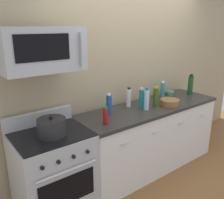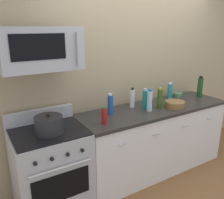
{
  "view_description": "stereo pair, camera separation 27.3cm",
  "coord_description": "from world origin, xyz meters",
  "px_view_note": "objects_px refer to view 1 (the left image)",
  "views": [
    {
      "loc": [
        -2.28,
        -2.13,
        1.96
      ],
      "look_at": [
        -0.7,
        -0.05,
        1.15
      ],
      "focal_mm": 38.67,
      "sensor_mm": 36.0,
      "label": 1
    },
    {
      "loc": [
        -2.06,
        -2.28,
        1.96
      ],
      "look_at": [
        -0.7,
        -0.05,
        1.15
      ],
      "focal_mm": 38.67,
      "sensor_mm": 36.0,
      "label": 2
    }
  ],
  "objects_px": {
    "microwave": "(41,49)",
    "bottle_dish_soap": "(163,89)",
    "bottle_soda_blue": "(109,104)",
    "bottle_hot_sauce_red": "(106,116)",
    "bottle_water_clear": "(147,100)",
    "bottle_sparkling_teal": "(142,98)",
    "bottle_wine_green": "(190,85)",
    "bowl_wooden_salad": "(170,102)",
    "bottle_vinegar_white": "(129,98)",
    "range_oven": "(53,173)",
    "stockpot": "(52,127)",
    "bowl_green_glaze": "(170,93)",
    "bottle_olive_oil": "(156,97)"
  },
  "relations": [
    {
      "from": "microwave",
      "to": "bottle_dish_soap",
      "type": "xyz_separation_m",
      "value": [
        1.89,
        0.16,
        -0.72
      ]
    },
    {
      "from": "bottle_soda_blue",
      "to": "bottle_hot_sauce_red",
      "type": "xyz_separation_m",
      "value": [
        -0.21,
        -0.22,
        -0.03
      ]
    },
    {
      "from": "microwave",
      "to": "bottle_water_clear",
      "type": "height_order",
      "value": "microwave"
    },
    {
      "from": "microwave",
      "to": "bottle_water_clear",
      "type": "xyz_separation_m",
      "value": [
        1.28,
        -0.11,
        -0.7
      ]
    },
    {
      "from": "bottle_sparkling_teal",
      "to": "bottle_wine_green",
      "type": "distance_m",
      "value": 1.05
    },
    {
      "from": "bottle_dish_soap",
      "to": "bottle_sparkling_teal",
      "type": "height_order",
      "value": "bottle_sparkling_teal"
    },
    {
      "from": "microwave",
      "to": "bowl_wooden_salad",
      "type": "distance_m",
      "value": 1.85
    },
    {
      "from": "bowl_wooden_salad",
      "to": "bottle_vinegar_white",
      "type": "bearing_deg",
      "value": 148.39
    },
    {
      "from": "range_oven",
      "to": "bottle_hot_sauce_red",
      "type": "relative_size",
      "value": 5.46
    },
    {
      "from": "bottle_water_clear",
      "to": "bottle_soda_blue",
      "type": "xyz_separation_m",
      "value": [
        -0.48,
        0.16,
        -0.01
      ]
    },
    {
      "from": "bowl_wooden_salad",
      "to": "bottle_hot_sauce_red",
      "type": "bearing_deg",
      "value": 179.95
    },
    {
      "from": "bottle_water_clear",
      "to": "bottle_wine_green",
      "type": "distance_m",
      "value": 1.06
    },
    {
      "from": "bottle_dish_soap",
      "to": "bottle_sparkling_teal",
      "type": "xyz_separation_m",
      "value": [
        -0.61,
        -0.17,
        0.01
      ]
    },
    {
      "from": "bottle_vinegar_white",
      "to": "stockpot",
      "type": "bearing_deg",
      "value": -169.71
    },
    {
      "from": "bottle_wine_green",
      "to": "bowl_green_glaze",
      "type": "distance_m",
      "value": 0.35
    },
    {
      "from": "bottle_dish_soap",
      "to": "stockpot",
      "type": "xyz_separation_m",
      "value": [
        -1.89,
        -0.25,
        -0.02
      ]
    },
    {
      "from": "bottle_water_clear",
      "to": "bottle_soda_blue",
      "type": "distance_m",
      "value": 0.5
    },
    {
      "from": "bowl_wooden_salad",
      "to": "bottle_soda_blue",
      "type": "bearing_deg",
      "value": 165.29
    },
    {
      "from": "bottle_hot_sauce_red",
      "to": "bottle_dish_soap",
      "type": "bearing_deg",
      "value": 14.39
    },
    {
      "from": "bottle_dish_soap",
      "to": "bottle_vinegar_white",
      "type": "distance_m",
      "value": 0.71
    },
    {
      "from": "microwave",
      "to": "bowl_wooden_salad",
      "type": "bearing_deg",
      "value": -6.15
    },
    {
      "from": "bottle_sparkling_teal",
      "to": "microwave",
      "type": "bearing_deg",
      "value": 179.23
    },
    {
      "from": "microwave",
      "to": "stockpot",
      "type": "relative_size",
      "value": 2.67
    },
    {
      "from": "microwave",
      "to": "bowl_green_glaze",
      "type": "xyz_separation_m",
      "value": [
        2.04,
        0.14,
        -0.8
      ]
    },
    {
      "from": "range_oven",
      "to": "stockpot",
      "type": "height_order",
      "value": "stockpot"
    },
    {
      "from": "bottle_dish_soap",
      "to": "bowl_green_glaze",
      "type": "distance_m",
      "value": 0.17
    },
    {
      "from": "bottle_soda_blue",
      "to": "bottle_vinegar_white",
      "type": "bearing_deg",
      "value": 10.55
    },
    {
      "from": "range_oven",
      "to": "bottle_sparkling_teal",
      "type": "height_order",
      "value": "bottle_sparkling_teal"
    },
    {
      "from": "range_oven",
      "to": "bottle_dish_soap",
      "type": "bearing_deg",
      "value": 6.06
    },
    {
      "from": "bottle_vinegar_white",
      "to": "bowl_green_glaze",
      "type": "relative_size",
      "value": 2.08
    },
    {
      "from": "bottle_soda_blue",
      "to": "bottle_hot_sauce_red",
      "type": "relative_size",
      "value": 1.33
    },
    {
      "from": "bottle_sparkling_teal",
      "to": "bowl_green_glaze",
      "type": "height_order",
      "value": "bottle_sparkling_teal"
    },
    {
      "from": "bottle_water_clear",
      "to": "bottle_vinegar_white",
      "type": "bearing_deg",
      "value": 114.12
    },
    {
      "from": "bottle_olive_oil",
      "to": "bowl_green_glaze",
      "type": "relative_size",
      "value": 2.17
    },
    {
      "from": "bottle_dish_soap",
      "to": "bottle_wine_green",
      "type": "distance_m",
      "value": 0.48
    },
    {
      "from": "range_oven",
      "to": "bottle_wine_green",
      "type": "xyz_separation_m",
      "value": [
        2.34,
        0.03,
        0.6
      ]
    },
    {
      "from": "bottle_soda_blue",
      "to": "bowl_green_glaze",
      "type": "height_order",
      "value": "bottle_soda_blue"
    },
    {
      "from": "bottle_soda_blue",
      "to": "bowl_green_glaze",
      "type": "xyz_separation_m",
      "value": [
        1.24,
        0.09,
        -0.09
      ]
    },
    {
      "from": "range_oven",
      "to": "bottle_olive_oil",
      "type": "distance_m",
      "value": 1.58
    },
    {
      "from": "bottle_water_clear",
      "to": "bottle_soda_blue",
      "type": "relative_size",
      "value": 1.09
    },
    {
      "from": "microwave",
      "to": "bowl_green_glaze",
      "type": "distance_m",
      "value": 2.2
    },
    {
      "from": "bottle_hot_sauce_red",
      "to": "bottle_soda_blue",
      "type": "bearing_deg",
      "value": 46.42
    },
    {
      "from": "bottle_dish_soap",
      "to": "bowl_green_glaze",
      "type": "xyz_separation_m",
      "value": [
        0.15,
        -0.02,
        -0.08
      ]
    },
    {
      "from": "bottle_olive_oil",
      "to": "bottle_hot_sauce_red",
      "type": "height_order",
      "value": "bottle_olive_oil"
    },
    {
      "from": "bottle_water_clear",
      "to": "bowl_wooden_salad",
      "type": "xyz_separation_m",
      "value": [
        0.38,
        -0.07,
        -0.09
      ]
    },
    {
      "from": "range_oven",
      "to": "bowl_wooden_salad",
      "type": "height_order",
      "value": "range_oven"
    },
    {
      "from": "range_oven",
      "to": "stockpot",
      "type": "relative_size",
      "value": 3.83
    },
    {
      "from": "bottle_dish_soap",
      "to": "bottle_wine_green",
      "type": "height_order",
      "value": "bottle_wine_green"
    },
    {
      "from": "bottle_vinegar_white",
      "to": "bottle_wine_green",
      "type": "relative_size",
      "value": 0.83
    },
    {
      "from": "bowl_wooden_salad",
      "to": "stockpot",
      "type": "height_order",
      "value": "stockpot"
    }
  ]
}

